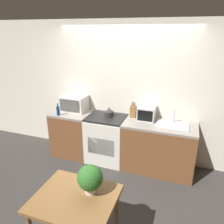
# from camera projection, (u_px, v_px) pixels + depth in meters

# --- Properties ---
(ground_plane) EXTENTS (16.00, 16.00, 0.00)m
(ground_plane) POSITION_uv_depth(u_px,v_px,m) (106.00, 184.00, 3.65)
(ground_plane) COLOR #33302D
(wall_back) EXTENTS (10.00, 0.06, 2.60)m
(wall_back) POSITION_uv_depth(u_px,v_px,m) (125.00, 93.00, 4.13)
(wall_back) COLOR silver
(wall_back) RESTS_ON ground_plane
(counter_left_run) EXTENTS (0.75, 0.62, 0.90)m
(counter_left_run) POSITION_uv_depth(u_px,v_px,m) (73.00, 133.00, 4.44)
(counter_left_run) COLOR brown
(counter_left_run) RESTS_ON ground_plane
(counter_right_run) EXTENTS (1.25, 0.62, 0.90)m
(counter_right_run) POSITION_uv_depth(u_px,v_px,m) (158.00, 147.00, 3.90)
(counter_right_run) COLOR brown
(counter_right_run) RESTS_ON ground_plane
(stove_range) EXTENTS (0.72, 0.62, 0.90)m
(stove_range) POSITION_uv_depth(u_px,v_px,m) (107.00, 139.00, 4.21)
(stove_range) COLOR silver
(stove_range) RESTS_ON ground_plane
(kettle) EXTENTS (0.17, 0.17, 0.17)m
(kettle) POSITION_uv_depth(u_px,v_px,m) (109.00, 113.00, 4.05)
(kettle) COLOR #2D2D2D
(kettle) RESTS_ON stove_range
(microwave) EXTENTS (0.49, 0.37, 0.30)m
(microwave) POSITION_uv_depth(u_px,v_px,m) (74.00, 103.00, 4.31)
(microwave) COLOR silver
(microwave) RESTS_ON counter_left_run
(bottle) EXTENTS (0.06, 0.06, 0.24)m
(bottle) POSITION_uv_depth(u_px,v_px,m) (58.00, 111.00, 4.09)
(bottle) COLOR navy
(bottle) RESTS_ON counter_left_run
(knife_block) EXTENTS (0.11, 0.09, 0.29)m
(knife_block) POSITION_uv_depth(u_px,v_px,m) (133.00, 111.00, 4.00)
(knife_block) COLOR brown
(knife_block) RESTS_ON counter_right_run
(toaster_oven) EXTENTS (0.30, 0.31, 0.24)m
(toaster_oven) POSITION_uv_depth(u_px,v_px,m) (147.00, 113.00, 3.89)
(toaster_oven) COLOR silver
(toaster_oven) RESTS_ON counter_right_run
(sink_basin) EXTENTS (0.54, 0.36, 0.24)m
(sink_basin) POSITION_uv_depth(u_px,v_px,m) (172.00, 125.00, 3.67)
(sink_basin) COLOR silver
(sink_basin) RESTS_ON counter_right_run
(dining_table) EXTENTS (0.86, 0.72, 0.77)m
(dining_table) POSITION_uv_depth(u_px,v_px,m) (75.00, 205.00, 2.33)
(dining_table) COLOR brown
(dining_table) RESTS_ON ground_plane
(potted_plant) EXTENTS (0.28, 0.28, 0.33)m
(potted_plant) POSITION_uv_depth(u_px,v_px,m) (90.00, 178.00, 2.30)
(potted_plant) COLOR beige
(potted_plant) RESTS_ON dining_table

